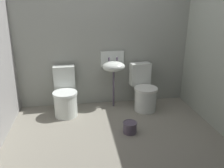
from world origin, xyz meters
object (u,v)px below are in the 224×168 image
at_px(toilet_right, 144,91).
at_px(bucket, 130,127).
at_px(toilet_left, 65,96).
at_px(sink, 113,66).

xyz_separation_m(toilet_right, bucket, (-0.42, -0.78, -0.23)).
relative_size(toilet_left, toilet_right, 1.00).
relative_size(toilet_right, bucket, 3.67).
bearing_deg(bucket, toilet_right, 61.44).
height_order(toilet_left, toilet_right, same).
bearing_deg(sink, toilet_right, -20.02).
xyz_separation_m(toilet_left, sink, (0.85, 0.19, 0.43)).
bearing_deg(bucket, toilet_left, 140.32).
bearing_deg(toilet_right, sink, -25.87).
bearing_deg(sink, toilet_left, -167.49).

